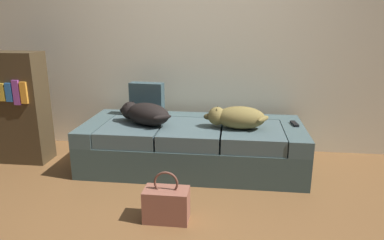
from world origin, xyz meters
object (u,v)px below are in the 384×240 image
(couch, at_px, (193,146))
(bookshelf, at_px, (17,108))
(throw_pillow, at_px, (147,99))
(dog_tan, at_px, (236,117))
(dog_dark, at_px, (145,113))
(tv_remote, at_px, (294,124))
(handbag, at_px, (166,204))

(couch, relative_size, bookshelf, 1.89)
(throw_pillow, distance_m, bookshelf, 1.28)
(dog_tan, height_order, throw_pillow, throw_pillow)
(bookshelf, bearing_deg, dog_dark, -1.72)
(tv_remote, bearing_deg, bookshelf, 173.86)
(dog_dark, relative_size, dog_tan, 0.97)
(tv_remote, bearing_deg, throw_pillow, 165.11)
(dog_dark, distance_m, throw_pillow, 0.32)
(dog_dark, bearing_deg, tv_remote, 5.96)
(dog_dark, xyz_separation_m, bookshelf, (-1.30, 0.04, 0.01))
(tv_remote, xyz_separation_m, bookshelf, (-2.70, -0.11, 0.10))
(throw_pillow, distance_m, handbag, 1.38)
(handbag, bearing_deg, throw_pillow, 109.39)
(handbag, relative_size, bookshelf, 0.34)
(dog_tan, bearing_deg, couch, 166.61)
(dog_dark, height_order, handbag, dog_dark)
(couch, bearing_deg, dog_tan, -13.39)
(dog_tan, height_order, tv_remote, dog_tan)
(dog_dark, distance_m, tv_remote, 1.41)
(dog_tan, bearing_deg, throw_pillow, 159.68)
(couch, relative_size, dog_dark, 3.57)
(couch, relative_size, tv_remote, 13.86)
(handbag, bearing_deg, bookshelf, 150.63)
(dog_tan, distance_m, throw_pillow, 0.97)
(tv_remote, height_order, handbag, tv_remote)
(dog_tan, height_order, bookshelf, bookshelf)
(throw_pillow, bearing_deg, couch, -25.59)
(couch, bearing_deg, handbag, -94.12)
(tv_remote, height_order, bookshelf, bookshelf)
(couch, height_order, dog_tan, dog_tan)
(couch, bearing_deg, tv_remote, 4.42)
(couch, bearing_deg, dog_dark, -170.77)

